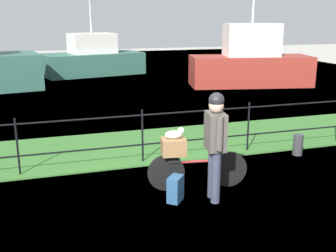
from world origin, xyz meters
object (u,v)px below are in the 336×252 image
object	(u,v)px
terrier_dog	(175,134)
wooden_crate	(174,147)
moored_boat_mid	(93,59)
moored_boat_near	(250,63)
cyclist_person	(215,138)
bicycle_main	(197,170)
backpack_on_paving	(175,189)
mooring_bollard	(298,145)

from	to	relation	value
terrier_dog	wooden_crate	bearing A→B (deg)	171.40
moored_boat_mid	wooden_crate	bearing A→B (deg)	-91.80
terrier_dog	moored_boat_near	world-z (taller)	moored_boat_near
cyclist_person	moored_boat_near	size ratio (longest dim) A/B	0.33
bicycle_main	cyclist_person	distance (m)	0.83
bicycle_main	backpack_on_paving	bearing A→B (deg)	-143.81
bicycle_main	mooring_bollard	bearing A→B (deg)	20.05
mooring_bollard	cyclist_person	bearing A→B (deg)	-150.31
wooden_crate	moored_boat_mid	distance (m)	14.08
cyclist_person	backpack_on_paving	xyz separation A→B (m)	(-0.58, 0.12, -0.80)
cyclist_person	moored_boat_mid	distance (m)	14.60
backpack_on_paving	bicycle_main	bearing A→B (deg)	166.53
cyclist_person	moored_boat_mid	size ratio (longest dim) A/B	0.34
mooring_bollard	moored_boat_near	xyz separation A→B (m)	(3.20, 8.00, 0.69)
moored_boat_near	backpack_on_paving	bearing A→B (deg)	-123.97
bicycle_main	backpack_on_paving	distance (m)	0.60
wooden_crate	mooring_bollard	size ratio (longest dim) A/B	0.89
wooden_crate	cyclist_person	distance (m)	0.76
mooring_bollard	moored_boat_mid	bearing A→B (deg)	100.80
moored_boat_near	moored_boat_mid	world-z (taller)	moored_boat_near
mooring_bollard	moored_boat_near	world-z (taller)	moored_boat_near
bicycle_main	mooring_bollard	xyz separation A→B (m)	(2.58, 0.94, -0.11)
wooden_crate	mooring_bollard	xyz separation A→B (m)	(2.96, 0.88, -0.53)
terrier_dog	moored_boat_mid	bearing A→B (deg)	88.30
mooring_bollard	terrier_dog	bearing A→B (deg)	-163.16
wooden_crate	backpack_on_paving	bearing A→B (deg)	-103.77
cyclist_person	moored_boat_mid	bearing A→B (deg)	90.15
cyclist_person	mooring_bollard	world-z (taller)	cyclist_person
terrier_dog	cyclist_person	distance (m)	0.70
cyclist_person	moored_boat_near	world-z (taller)	moored_boat_near
terrier_dog	cyclist_person	xyz separation A→B (m)	(0.46, -0.52, 0.05)
terrier_dog	mooring_bollard	bearing A→B (deg)	16.84
bicycle_main	moored_boat_near	distance (m)	10.66
terrier_dog	mooring_bollard	world-z (taller)	terrier_dog
cyclist_person	moored_boat_mid	world-z (taller)	moored_boat_mid
moored_boat_mid	bicycle_main	bearing A→B (deg)	-90.26
bicycle_main	moored_boat_near	size ratio (longest dim) A/B	0.32
wooden_crate	terrier_dog	xyz separation A→B (m)	(0.02, -0.00, 0.21)
moored_boat_near	terrier_dog	bearing A→B (deg)	-124.61
cyclist_person	backpack_on_paving	size ratio (longest dim) A/B	4.21
terrier_dog	backpack_on_paving	world-z (taller)	terrier_dog
bicycle_main	wooden_crate	world-z (taller)	wooden_crate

